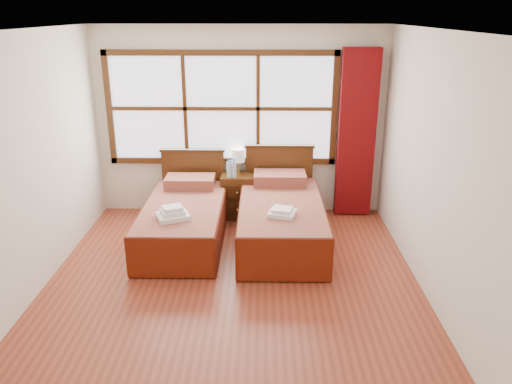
{
  "coord_description": "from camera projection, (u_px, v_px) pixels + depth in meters",
  "views": [
    {
      "loc": [
        0.32,
        -4.58,
        2.76
      ],
      "look_at": [
        0.24,
        0.7,
        0.83
      ],
      "focal_mm": 35.0,
      "sensor_mm": 36.0,
      "label": 1
    }
  ],
  "objects": [
    {
      "name": "window",
      "position": [
        222.0,
        108.0,
        6.82
      ],
      "size": [
        3.16,
        0.06,
        1.56
      ],
      "color": "white",
      "rests_on": "wall_back"
    },
    {
      "name": "bed_right",
      "position": [
        281.0,
        218.0,
        6.27
      ],
      "size": [
        1.04,
        2.06,
        1.01
      ],
      "color": "#3B1E0C",
      "rests_on": "floor"
    },
    {
      "name": "floor",
      "position": [
        232.0,
        289.0,
        5.26
      ],
      "size": [
        4.5,
        4.5,
        0.0
      ],
      "primitive_type": "plane",
      "color": "#943D25",
      "rests_on": "ground"
    },
    {
      "name": "ceiling",
      "position": [
        227.0,
        30.0,
        4.37
      ],
      "size": [
        4.5,
        4.5,
        0.0
      ],
      "primitive_type": "plane",
      "rotation": [
        3.14,
        0.0,
        0.0
      ],
      "color": "white",
      "rests_on": "wall_back"
    },
    {
      "name": "towels_left",
      "position": [
        173.0,
        214.0,
        5.74
      ],
      "size": [
        0.44,
        0.41,
        0.15
      ],
      "rotation": [
        0.0,
        0.0,
        0.41
      ],
      "color": "white",
      "rests_on": "bed_left"
    },
    {
      "name": "wall_right",
      "position": [
        438.0,
        172.0,
        4.78
      ],
      "size": [
        0.0,
        4.5,
        4.5
      ],
      "primitive_type": "plane",
      "rotation": [
        1.57,
        0.0,
        -1.57
      ],
      "color": "silver",
      "rests_on": "floor"
    },
    {
      "name": "bottle_near",
      "position": [
        229.0,
        169.0,
        6.78
      ],
      "size": [
        0.06,
        0.06,
        0.24
      ],
      "color": "silver",
      "rests_on": "nightstand"
    },
    {
      "name": "wall_back",
      "position": [
        240.0,
        122.0,
        6.92
      ],
      "size": [
        4.0,
        0.0,
        4.0
      ],
      "primitive_type": "plane",
      "rotation": [
        1.57,
        0.0,
        0.0
      ],
      "color": "silver",
      "rests_on": "floor"
    },
    {
      "name": "towels_right",
      "position": [
        282.0,
        212.0,
        5.74
      ],
      "size": [
        0.36,
        0.33,
        0.09
      ],
      "rotation": [
        0.0,
        0.0,
        -0.25
      ],
      "color": "white",
      "rests_on": "bed_right"
    },
    {
      "name": "bottle_far",
      "position": [
        234.0,
        168.0,
        6.78
      ],
      "size": [
        0.07,
        0.07,
        0.26
      ],
      "color": "silver",
      "rests_on": "nightstand"
    },
    {
      "name": "curtain",
      "position": [
        357.0,
        134.0,
        6.82
      ],
      "size": [
        0.5,
        0.16,
        2.3
      ],
      "primitive_type": "cube",
      "color": "maroon",
      "rests_on": "wall_back"
    },
    {
      "name": "lamp",
      "position": [
        238.0,
        156.0,
        6.89
      ],
      "size": [
        0.18,
        0.18,
        0.35
      ],
      "color": "gold",
      "rests_on": "nightstand"
    },
    {
      "name": "wall_left",
      "position": [
        24.0,
        171.0,
        4.84
      ],
      "size": [
        0.0,
        4.5,
        4.5
      ],
      "primitive_type": "plane",
      "rotation": [
        1.57,
        0.0,
        1.57
      ],
      "color": "silver",
      "rests_on": "floor"
    },
    {
      "name": "bed_left",
      "position": [
        184.0,
        219.0,
        6.29
      ],
      "size": [
        0.97,
        1.99,
        0.94
      ],
      "color": "#3B1E0C",
      "rests_on": "floor"
    },
    {
      "name": "nightstand",
      "position": [
        238.0,
        195.0,
        7.02
      ],
      "size": [
        0.46,
        0.46,
        0.62
      ],
      "color": "#47270F",
      "rests_on": "floor"
    }
  ]
}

